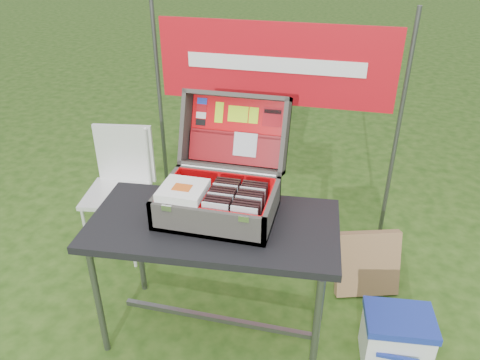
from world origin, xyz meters
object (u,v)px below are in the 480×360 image
(cooler, at_px, (396,338))
(chair, at_px, (116,196))
(suitcase, at_px, (220,166))
(table, at_px, (215,282))
(cardboard_box, at_px, (368,264))

(cooler, relative_size, chair, 0.40)
(suitcase, height_order, chair, suitcase)
(table, relative_size, chair, 1.40)
(cooler, bearing_deg, table, 176.99)
(chair, xyz_separation_m, cardboard_box, (1.74, -0.03, -0.24))
(table, distance_m, cooler, 1.03)
(table, distance_m, chair, 1.10)
(table, bearing_deg, cooler, -1.51)
(table, relative_size, cooler, 3.52)
(cardboard_box, bearing_deg, table, -162.29)
(suitcase, relative_size, cardboard_box, 1.37)
(cooler, height_order, cardboard_box, cardboard_box)
(chair, bearing_deg, cooler, -25.79)
(cooler, distance_m, chair, 2.01)
(suitcase, relative_size, cooler, 1.62)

